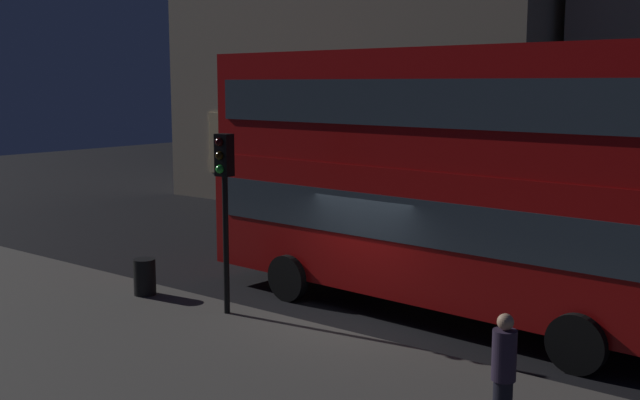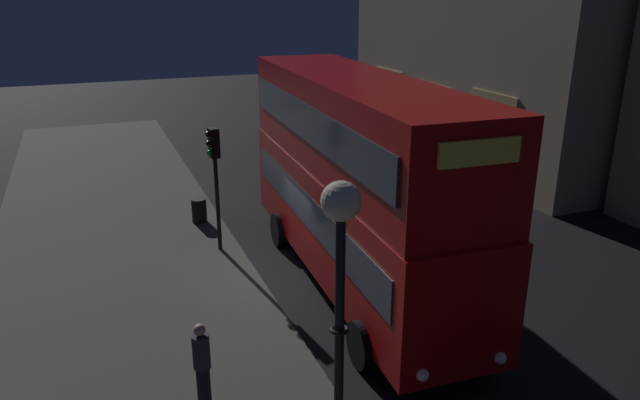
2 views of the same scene
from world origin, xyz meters
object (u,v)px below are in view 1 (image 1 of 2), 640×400
traffic_light_near_kerb (224,185)px  litter_bin (145,277)px  pedestrian (503,376)px  double_decker_bus (436,170)px

traffic_light_near_kerb → litter_bin: traffic_light_near_kerb is taller
litter_bin → pedestrian: bearing=-10.4°
double_decker_bus → litter_bin: size_ratio=13.58×
traffic_light_near_kerb → litter_bin: size_ratio=4.55×
double_decker_bus → litter_bin: bearing=-148.0°
pedestrian → double_decker_bus: bearing=-144.6°
traffic_light_near_kerb → litter_bin: bearing=176.9°
double_decker_bus → traffic_light_near_kerb: size_ratio=2.99×
double_decker_bus → traffic_light_near_kerb: 4.34m
traffic_light_near_kerb → pedestrian: bearing=-20.9°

